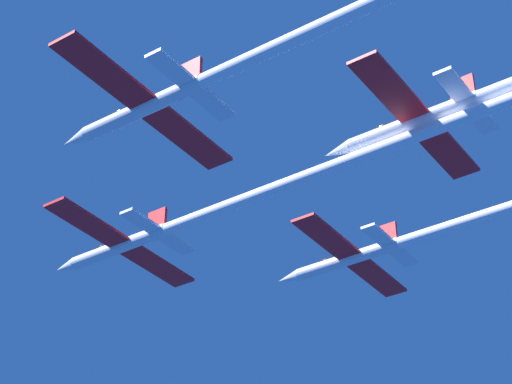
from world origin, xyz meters
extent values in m
cylinder|color=white|center=(-0.11, -0.39, -0.81)|extent=(1.29, 11.72, 1.29)
cone|color=white|center=(-0.11, 6.76, -0.81)|extent=(1.26, 2.58, 1.26)
ellipsoid|color=black|center=(-0.11, 2.19, -0.26)|extent=(0.90, 2.34, 0.64)
cube|color=red|center=(-5.20, -0.97, -0.81)|extent=(8.91, 2.58, 0.28)
cube|color=red|center=(4.99, -0.97, -0.81)|extent=(8.91, 2.58, 0.28)
cube|color=red|center=(-0.11, -5.08, 0.77)|extent=(0.34, 2.11, 1.87)
cube|color=white|center=(-2.75, -5.31, -0.81)|extent=(4.01, 1.55, 0.28)
cube|color=white|center=(2.54, -5.31, -0.81)|extent=(4.01, 1.55, 0.28)
cylinder|color=white|center=(-0.11, -29.47, -0.81)|extent=(1.16, 46.45, 1.16)
cylinder|color=white|center=(-15.44, -16.33, -0.79)|extent=(1.29, 11.72, 1.29)
cone|color=white|center=(-15.44, -9.18, -0.79)|extent=(1.26, 2.58, 1.26)
ellipsoid|color=black|center=(-15.44, -13.75, -0.24)|extent=(0.90, 2.34, 0.64)
cube|color=red|center=(-20.54, -16.91, -0.79)|extent=(8.91, 2.58, 0.28)
cube|color=red|center=(-10.34, -16.91, -0.79)|extent=(8.91, 2.58, 0.28)
cube|color=red|center=(-15.44, -21.01, 0.79)|extent=(0.34, 2.11, 1.87)
cube|color=white|center=(-18.09, -21.25, -0.79)|extent=(4.01, 1.55, 0.28)
cube|color=white|center=(-12.79, -21.25, -0.79)|extent=(4.01, 1.55, 0.28)
cylinder|color=white|center=(16.60, -16.37, 0.40)|extent=(1.29, 11.72, 1.29)
cone|color=white|center=(16.60, -9.22, 0.40)|extent=(1.26, 2.58, 1.26)
ellipsoid|color=black|center=(16.60, -13.79, 0.94)|extent=(0.90, 2.34, 0.64)
cube|color=red|center=(11.50, -16.95, 0.40)|extent=(8.91, 2.58, 0.28)
cube|color=red|center=(21.69, -16.95, 0.40)|extent=(8.91, 2.58, 0.28)
cube|color=red|center=(16.60, -21.05, 1.98)|extent=(0.34, 2.11, 1.87)
cube|color=white|center=(13.95, -21.29, 0.40)|extent=(4.01, 1.55, 0.28)
cube|color=white|center=(19.24, -21.29, 0.40)|extent=(4.01, 1.55, 0.28)
cylinder|color=white|center=(0.19, -32.05, 0.83)|extent=(1.29, 11.72, 1.29)
cone|color=white|center=(0.19, -24.90, 0.83)|extent=(1.26, 2.58, 1.26)
ellipsoid|color=black|center=(0.19, -29.47, 1.37)|extent=(0.90, 2.34, 0.64)
cube|color=red|center=(-4.90, -32.63, 0.83)|extent=(8.91, 2.58, 0.28)
cube|color=red|center=(5.29, -32.63, 0.83)|extent=(8.91, 2.58, 0.28)
cube|color=red|center=(0.19, -36.74, 2.41)|extent=(0.34, 2.11, 1.87)
cube|color=white|center=(-2.45, -36.97, 0.83)|extent=(4.01, 1.55, 0.28)
cube|color=white|center=(2.84, -36.97, 0.83)|extent=(4.01, 1.55, 0.28)
camera|label=1|loc=(-59.43, -57.58, -47.39)|focal=67.65mm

